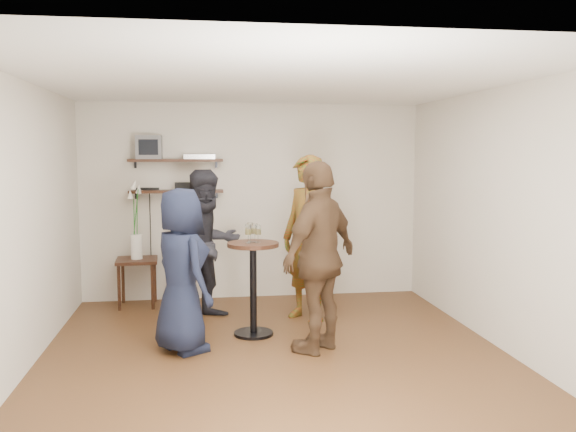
# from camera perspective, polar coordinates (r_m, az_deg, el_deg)

# --- Properties ---
(room) EXTENTS (4.58, 5.08, 2.68)m
(room) POSITION_cam_1_polar(r_m,az_deg,el_deg) (5.70, -1.13, -0.61)
(room) COLOR #452916
(room) RESTS_ON ground
(shelf_upper) EXTENTS (1.20, 0.25, 0.04)m
(shelf_upper) POSITION_cam_1_polar(r_m,az_deg,el_deg) (7.99, -10.45, 5.14)
(shelf_upper) COLOR black
(shelf_upper) RESTS_ON room
(shelf_lower) EXTENTS (1.20, 0.25, 0.04)m
(shelf_lower) POSITION_cam_1_polar(r_m,az_deg,el_deg) (8.01, -10.40, 2.28)
(shelf_lower) COLOR black
(shelf_lower) RESTS_ON room
(crt_monitor) EXTENTS (0.32, 0.30, 0.30)m
(crt_monitor) POSITION_cam_1_polar(r_m,az_deg,el_deg) (8.01, -12.86, 6.29)
(crt_monitor) COLOR #59595B
(crt_monitor) RESTS_ON shelf_upper
(dvd_deck) EXTENTS (0.40, 0.24, 0.06)m
(dvd_deck) POSITION_cam_1_polar(r_m,az_deg,el_deg) (7.99, -8.29, 5.52)
(dvd_deck) COLOR silver
(dvd_deck) RESTS_ON shelf_upper
(radio) EXTENTS (0.22, 0.10, 0.10)m
(radio) POSITION_cam_1_polar(r_m,az_deg,el_deg) (8.00, -9.75, 2.77)
(radio) COLOR black
(radio) RESTS_ON shelf_lower
(power_strip) EXTENTS (0.30, 0.05, 0.03)m
(power_strip) POSITION_cam_1_polar(r_m,az_deg,el_deg) (8.08, -13.03, 2.49)
(power_strip) COLOR black
(power_strip) RESTS_ON shelf_lower
(side_table) EXTENTS (0.53, 0.53, 0.61)m
(side_table) POSITION_cam_1_polar(r_m,az_deg,el_deg) (7.99, -13.94, -4.62)
(side_table) COLOR black
(side_table) RESTS_ON room
(vase_lilies) EXTENTS (0.20, 0.20, 1.02)m
(vase_lilies) POSITION_cam_1_polar(r_m,az_deg,el_deg) (7.92, -14.03, -1.62)
(vase_lilies) COLOR white
(vase_lilies) RESTS_ON side_table
(drinks_table) EXTENTS (0.55, 0.55, 1.00)m
(drinks_table) POSITION_cam_1_polar(r_m,az_deg,el_deg) (6.52, -3.27, -5.61)
(drinks_table) COLOR black
(drinks_table) RESTS_ON room
(wine_glass_fl) EXTENTS (0.07, 0.07, 0.20)m
(wine_glass_fl) POSITION_cam_1_polar(r_m,az_deg,el_deg) (6.40, -3.75, -1.36)
(wine_glass_fl) COLOR silver
(wine_glass_fl) RESTS_ON drinks_table
(wine_glass_fr) EXTENTS (0.06, 0.06, 0.19)m
(wine_glass_fr) POSITION_cam_1_polar(r_m,az_deg,el_deg) (6.41, -2.83, -1.37)
(wine_glass_fr) COLOR silver
(wine_glass_fr) RESTS_ON drinks_table
(wine_glass_bl) EXTENTS (0.07, 0.07, 0.21)m
(wine_glass_bl) POSITION_cam_1_polar(r_m,az_deg,el_deg) (6.49, -3.56, -1.21)
(wine_glass_bl) COLOR silver
(wine_glass_bl) RESTS_ON drinks_table
(wine_glass_br) EXTENTS (0.07, 0.07, 0.20)m
(wine_glass_br) POSITION_cam_1_polar(r_m,az_deg,el_deg) (6.45, -3.12, -1.29)
(wine_glass_br) COLOR silver
(wine_glass_br) RESTS_ON drinks_table
(person_plaid) EXTENTS (0.79, 0.84, 1.93)m
(person_plaid) POSITION_cam_1_polar(r_m,az_deg,el_deg) (7.06, 1.83, -2.08)
(person_plaid) COLOR #A42912
(person_plaid) RESTS_ON room
(person_dark) EXTENTS (1.08, 1.02, 1.76)m
(person_dark) POSITION_cam_1_polar(r_m,az_deg,el_deg) (7.17, -7.49, -2.70)
(person_dark) COLOR black
(person_dark) RESTS_ON room
(person_navy) EXTENTS (0.84, 0.94, 1.61)m
(person_navy) POSITION_cam_1_polar(r_m,az_deg,el_deg) (6.05, -9.96, -5.04)
(person_navy) COLOR black
(person_navy) RESTS_ON room
(person_brown) EXTENTS (1.10, 1.10, 1.88)m
(person_brown) POSITION_cam_1_polar(r_m,az_deg,el_deg) (5.96, 3.00, -3.85)
(person_brown) COLOR #46301E
(person_brown) RESTS_ON room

